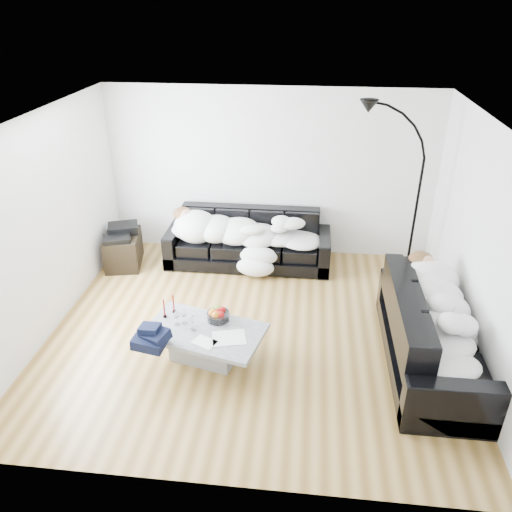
# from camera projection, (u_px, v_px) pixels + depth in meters

# --- Properties ---
(ground) EXTENTS (5.00, 5.00, 0.00)m
(ground) POSITION_uv_depth(u_px,v_px,m) (253.00, 330.00, 6.28)
(ground) COLOR brown
(ground) RESTS_ON ground
(wall_back) EXTENTS (5.00, 0.02, 2.60)m
(wall_back) POSITION_uv_depth(u_px,v_px,m) (270.00, 174.00, 7.64)
(wall_back) COLOR silver
(wall_back) RESTS_ON ground
(wall_left) EXTENTS (0.02, 4.50, 2.60)m
(wall_left) POSITION_uv_depth(u_px,v_px,m) (44.00, 227.00, 5.91)
(wall_left) COLOR silver
(wall_left) RESTS_ON ground
(wall_right) EXTENTS (0.02, 4.50, 2.60)m
(wall_right) POSITION_uv_depth(u_px,v_px,m) (481.00, 248.00, 5.42)
(wall_right) COLOR silver
(wall_right) RESTS_ON ground
(ceiling) EXTENTS (5.00, 5.00, 0.00)m
(ceiling) POSITION_uv_depth(u_px,v_px,m) (253.00, 122.00, 5.06)
(ceiling) COLOR white
(ceiling) RESTS_ON ground
(sofa_back) EXTENTS (2.50, 0.86, 0.82)m
(sofa_back) POSITION_uv_depth(u_px,v_px,m) (248.00, 239.00, 7.65)
(sofa_back) COLOR black
(sofa_back) RESTS_ON ground
(sofa_right) EXTENTS (0.96, 2.23, 0.90)m
(sofa_right) POSITION_uv_depth(u_px,v_px,m) (434.00, 330.00, 5.52)
(sofa_right) COLOR black
(sofa_right) RESTS_ON ground
(sleeper_back) EXTENTS (2.11, 0.73, 0.42)m
(sleeper_back) POSITION_uv_depth(u_px,v_px,m) (248.00, 227.00, 7.50)
(sleeper_back) COLOR white
(sleeper_back) RESTS_ON sofa_back
(sleeper_right) EXTENTS (0.81, 1.92, 0.47)m
(sleeper_right) POSITION_uv_depth(u_px,v_px,m) (437.00, 315.00, 5.43)
(sleeper_right) COLOR white
(sleeper_right) RESTS_ON sofa_right
(teal_cushion) EXTENTS (0.42, 0.38, 0.20)m
(teal_cushion) POSITION_uv_depth(u_px,v_px,m) (421.00, 278.00, 6.01)
(teal_cushion) COLOR #0F6941
(teal_cushion) RESTS_ON sofa_right
(coffee_table) EXTENTS (1.47, 1.07, 0.38)m
(coffee_table) POSITION_uv_depth(u_px,v_px,m) (205.00, 344.00, 5.73)
(coffee_table) COLOR #939699
(coffee_table) RESTS_ON ground
(fruit_bowl) EXTENTS (0.28, 0.28, 0.16)m
(fruit_bowl) POSITION_uv_depth(u_px,v_px,m) (218.00, 314.00, 5.78)
(fruit_bowl) COLOR white
(fruit_bowl) RESTS_ON coffee_table
(wine_glass_a) EXTENTS (0.08, 0.08, 0.18)m
(wine_glass_a) POSITION_uv_depth(u_px,v_px,m) (184.00, 317.00, 5.72)
(wine_glass_a) COLOR white
(wine_glass_a) RESTS_ON coffee_table
(wine_glass_b) EXTENTS (0.08, 0.08, 0.18)m
(wine_glass_b) POSITION_uv_depth(u_px,v_px,m) (177.00, 318.00, 5.69)
(wine_glass_b) COLOR white
(wine_glass_b) RESTS_ON coffee_table
(wine_glass_c) EXTENTS (0.08, 0.08, 0.19)m
(wine_glass_c) POSITION_uv_depth(u_px,v_px,m) (193.00, 323.00, 5.60)
(wine_glass_c) COLOR white
(wine_glass_c) RESTS_ON coffee_table
(candle_left) EXTENTS (0.05, 0.05, 0.24)m
(candle_left) POSITION_uv_depth(u_px,v_px,m) (164.00, 309.00, 5.81)
(candle_left) COLOR maroon
(candle_left) RESTS_ON coffee_table
(candle_right) EXTENTS (0.05, 0.05, 0.24)m
(candle_right) POSITION_uv_depth(u_px,v_px,m) (174.00, 304.00, 5.90)
(candle_right) COLOR maroon
(candle_right) RESTS_ON coffee_table
(newspaper_a) EXTENTS (0.42, 0.36, 0.01)m
(newspaper_a) POSITION_uv_depth(u_px,v_px,m) (229.00, 338.00, 5.50)
(newspaper_a) COLOR silver
(newspaper_a) RESTS_ON coffee_table
(newspaper_b) EXTENTS (0.30, 0.27, 0.01)m
(newspaper_b) POSITION_uv_depth(u_px,v_px,m) (205.00, 342.00, 5.44)
(newspaper_b) COLOR silver
(newspaper_b) RESTS_ON coffee_table
(navy_jacket) EXTENTS (0.40, 0.34, 0.18)m
(navy_jacket) POSITION_uv_depth(u_px,v_px,m) (152.00, 331.00, 5.33)
(navy_jacket) COLOR black
(navy_jacket) RESTS_ON coffee_table
(shoes) EXTENTS (0.53, 0.45, 0.10)m
(shoes) POSITION_uv_depth(u_px,v_px,m) (407.00, 331.00, 6.17)
(shoes) COLOR #472311
(shoes) RESTS_ON ground
(av_cabinet) EXTENTS (0.64, 0.81, 0.50)m
(av_cabinet) POSITION_uv_depth(u_px,v_px,m) (123.00, 250.00, 7.69)
(av_cabinet) COLOR black
(av_cabinet) RESTS_ON ground
(stereo) EXTENTS (0.53, 0.47, 0.13)m
(stereo) POSITION_uv_depth(u_px,v_px,m) (121.00, 231.00, 7.54)
(stereo) COLOR black
(stereo) RESTS_ON av_cabinet
(floor_lamp) EXTENTS (0.89, 0.59, 2.27)m
(floor_lamp) POSITION_uv_depth(u_px,v_px,m) (416.00, 209.00, 6.82)
(floor_lamp) COLOR black
(floor_lamp) RESTS_ON ground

